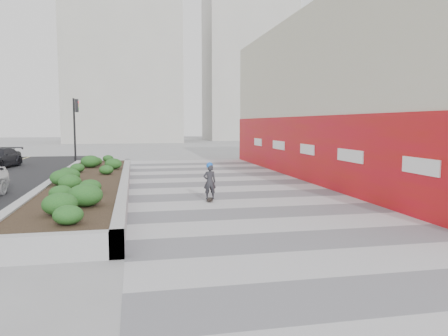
# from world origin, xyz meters

# --- Properties ---
(ground) EXTENTS (160.00, 160.00, 0.00)m
(ground) POSITION_xyz_m (0.00, 0.00, 0.00)
(ground) COLOR gray
(ground) RESTS_ON ground
(walkway) EXTENTS (8.00, 36.00, 0.01)m
(walkway) POSITION_xyz_m (0.00, 3.00, 0.01)
(walkway) COLOR #A8A8AD
(walkway) RESTS_ON ground
(building) EXTENTS (6.04, 24.08, 8.00)m
(building) POSITION_xyz_m (6.98, 8.98, 3.98)
(building) COLOR beige
(building) RESTS_ON ground
(planter) EXTENTS (3.00, 18.00, 0.90)m
(planter) POSITION_xyz_m (-5.50, 7.00, 0.42)
(planter) COLOR #9E9EA0
(planter) RESTS_ON ground
(traffic_signal_near) EXTENTS (0.33, 0.28, 4.20)m
(traffic_signal_near) POSITION_xyz_m (-7.23, 17.50, 2.76)
(traffic_signal_near) COLOR black
(traffic_signal_near) RESTS_ON ground
(distant_bldg_north_l) EXTENTS (16.00, 12.00, 20.00)m
(distant_bldg_north_l) POSITION_xyz_m (-5.00, 55.00, 10.00)
(distant_bldg_north_l) COLOR #ADAAA3
(distant_bldg_north_l) RESTS_ON ground
(distant_bldg_north_r) EXTENTS (14.00, 10.00, 24.00)m
(distant_bldg_north_r) POSITION_xyz_m (15.00, 60.00, 12.00)
(distant_bldg_north_r) COLOR #ADAAA3
(distant_bldg_north_r) RESTS_ON ground
(manhole_cover) EXTENTS (0.44, 0.44, 0.01)m
(manhole_cover) POSITION_xyz_m (0.50, 3.00, 0.00)
(manhole_cover) COLOR #595654
(manhole_cover) RESTS_ON ground
(skateboarder) EXTENTS (0.45, 0.74, 1.35)m
(skateboarder) POSITION_xyz_m (-1.24, 4.05, 0.69)
(skateboarder) COLOR beige
(skateboarder) RESTS_ON ground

